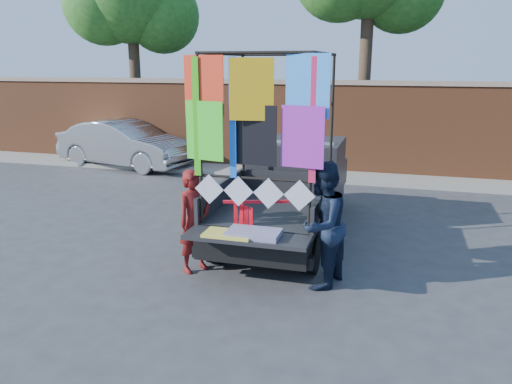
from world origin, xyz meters
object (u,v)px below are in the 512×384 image
(pickup_truck, at_px, (291,186))
(man, at_px, (322,225))
(sedan, at_px, (125,144))
(woman, at_px, (195,221))

(pickup_truck, xyz_separation_m, man, (0.95, -2.42, 0.09))
(pickup_truck, distance_m, sedan, 7.40)
(sedan, height_order, woman, woman)
(woman, relative_size, man, 0.87)
(pickup_truck, relative_size, man, 2.86)
(pickup_truck, bearing_deg, woman, -111.36)
(sedan, bearing_deg, man, -122.51)
(sedan, relative_size, man, 2.38)
(sedan, bearing_deg, woman, -131.50)
(pickup_truck, height_order, woman, pickup_truck)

